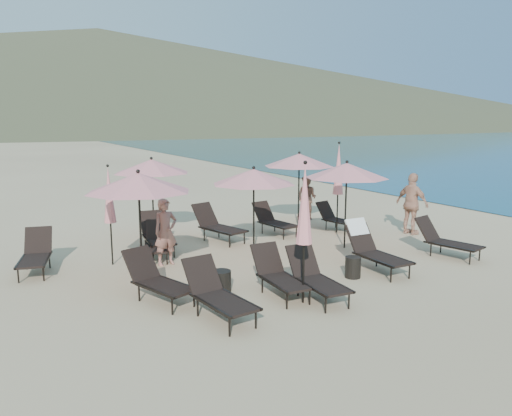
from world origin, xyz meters
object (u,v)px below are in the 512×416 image
lounger_0 (157,279)px  lounger_8 (157,242)px  lounger_2 (279,274)px  lounger_6 (35,254)px  umbrella_open_1 (254,177)px  umbrella_closed_2 (109,196)px  umbrella_open_4 (299,160)px  lounger_5 (446,240)px  umbrella_open_2 (347,171)px  lounger_7 (157,234)px  lounger_4 (373,248)px  umbrella_closed_1 (338,170)px  beachgoer_c (412,204)px  beachgoer_a (166,232)px  umbrella_open_0 (138,183)px  lounger_9 (217,225)px  beachgoer_b (307,198)px  lounger_3 (316,277)px  lounger_1 (218,293)px  lounger_10 (274,220)px  side_table_0 (221,281)px  side_table_1 (353,267)px  umbrella_closed_0 (305,205)px  lounger_11 (337,218)px  umbrella_open_3 (152,166)px

lounger_0 → lounger_8: lounger_0 is taller
lounger_2 → lounger_6: (-4.17, 4.09, 0.00)m
umbrella_open_1 → umbrella_closed_2: size_ratio=0.95×
lounger_8 → umbrella_open_4: umbrella_open_4 is taller
lounger_5 → umbrella_open_2: umbrella_open_2 is taller
lounger_7 → lounger_0: bearing=-101.1°
lounger_6 → lounger_4: bearing=-13.9°
lounger_7 → umbrella_open_2: bearing=-18.4°
umbrella_closed_1 → beachgoer_c: 2.51m
lounger_2 → beachgoer_a: (-1.30, 3.18, 0.39)m
umbrella_open_0 → umbrella_open_2: umbrella_open_0 is taller
umbrella_open_0 → lounger_9: bearing=39.8°
lounger_6 → umbrella_open_0: 3.22m
lounger_7 → beachgoer_b: beachgoer_b is taller
umbrella_open_1 → lounger_3: bearing=-97.6°
lounger_1 → lounger_6: bearing=112.6°
lounger_10 → lounger_7: bearing=174.2°
lounger_2 → side_table_0: (-0.96, 0.75, -0.21)m
umbrella_open_0 → side_table_1: size_ratio=5.13×
umbrella_closed_2 → lounger_2: bearing=-57.1°
umbrella_closed_2 → lounger_10: bearing=9.9°
umbrella_closed_2 → umbrella_closed_1: bearing=1.0°
lounger_5 → lounger_9: bearing=122.3°
lounger_2 → lounger_4: bearing=9.9°
umbrella_open_1 → umbrella_open_4: 3.87m
umbrella_open_1 → lounger_6: bearing=166.9°
umbrella_closed_0 → side_table_0: (-1.13, 1.36, -1.72)m
lounger_11 → lounger_3: bearing=-143.5°
umbrella_closed_2 → lounger_6: bearing=170.9°
lounger_0 → umbrella_open_2: bearing=-4.8°
lounger_11 → umbrella_open_0: umbrella_open_0 is taller
umbrella_closed_1 → umbrella_open_1: bearing=-163.6°
lounger_5 → umbrella_closed_1: (-0.73, 3.60, 1.54)m
umbrella_open_4 → umbrella_closed_2: (-6.50, -1.47, -0.49)m
lounger_2 → lounger_10: lounger_10 is taller
lounger_0 → umbrella_open_1: bearing=12.9°
umbrella_closed_1 → side_table_0: (-5.54, -3.19, -1.77)m
lounger_9 → umbrella_closed_0: 5.63m
lounger_10 → umbrella_closed_0: (-2.55, -5.34, 1.50)m
lounger_10 → side_table_0: bearing=-141.6°
umbrella_open_2 → beachgoer_a: 5.13m
umbrella_closed_0 → umbrella_closed_2: umbrella_closed_0 is taller
lounger_11 → umbrella_closed_0: bearing=-145.3°
umbrella_closed_0 → side_table_1: (1.87, 0.74, -1.70)m
lounger_6 → beachgoer_a: (2.87, -0.92, 0.38)m
umbrella_open_3 → beachgoer_b: (5.63, -0.00, -1.38)m
umbrella_closed_2 → side_table_1: 6.02m
lounger_4 → lounger_10: size_ratio=1.06×
lounger_1 → umbrella_closed_0: bearing=-11.4°
umbrella_open_0 → umbrella_open_4: umbrella_open_4 is taller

